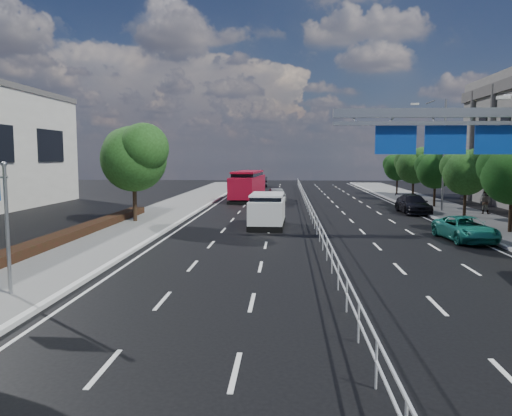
{
  "coord_description": "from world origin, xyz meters",
  "views": [
    {
      "loc": [
        -1.75,
        -14.98,
        4.48
      ],
      "look_at": [
        -2.99,
        5.18,
        2.4
      ],
      "focal_mm": 35.0,
      "sensor_mm": 36.0,
      "label": 1
    }
  ],
  "objects_px": {
    "near_car_dark": "(262,182)",
    "parked_car_dark": "(413,204)",
    "near_car_silver": "(276,194)",
    "pedestrian_b": "(485,202)",
    "parked_car_teal": "(465,229)",
    "red_bus": "(248,185)",
    "overhead_gantry": "(462,133)",
    "white_minivan": "(267,211)"
  },
  "relations": [
    {
      "from": "red_bus",
      "to": "pedestrian_b",
      "type": "xyz_separation_m",
      "value": [
        19.15,
        -12.21,
        -0.53
      ]
    },
    {
      "from": "white_minivan",
      "to": "pedestrian_b",
      "type": "bearing_deg",
      "value": 25.56
    },
    {
      "from": "parked_car_teal",
      "to": "parked_car_dark",
      "type": "relative_size",
      "value": 0.93
    },
    {
      "from": "overhead_gantry",
      "to": "parked_car_teal",
      "type": "height_order",
      "value": "overhead_gantry"
    },
    {
      "from": "red_bus",
      "to": "pedestrian_b",
      "type": "height_order",
      "value": "red_bus"
    },
    {
      "from": "parked_car_teal",
      "to": "overhead_gantry",
      "type": "bearing_deg",
      "value": -123.6
    },
    {
      "from": "red_bus",
      "to": "parked_car_teal",
      "type": "bearing_deg",
      "value": -56.07
    },
    {
      "from": "near_car_silver",
      "to": "white_minivan",
      "type": "bearing_deg",
      "value": 81.73
    },
    {
      "from": "white_minivan",
      "to": "parked_car_dark",
      "type": "relative_size",
      "value": 1.01
    },
    {
      "from": "near_car_dark",
      "to": "pedestrian_b",
      "type": "height_order",
      "value": "pedestrian_b"
    },
    {
      "from": "overhead_gantry",
      "to": "parked_car_teal",
      "type": "bearing_deg",
      "value": 61.49
    },
    {
      "from": "white_minivan",
      "to": "parked_car_teal",
      "type": "xyz_separation_m",
      "value": [
        10.78,
        -4.65,
        -0.41
      ]
    },
    {
      "from": "white_minivan",
      "to": "near_car_silver",
      "type": "xyz_separation_m",
      "value": [
        0.14,
        18.36,
        -0.32
      ]
    },
    {
      "from": "overhead_gantry",
      "to": "parked_car_teal",
      "type": "relative_size",
      "value": 2.2
    },
    {
      "from": "overhead_gantry",
      "to": "parked_car_dark",
      "type": "bearing_deg",
      "value": 84.11
    },
    {
      "from": "parked_car_teal",
      "to": "red_bus",
      "type": "bearing_deg",
      "value": 114.24
    },
    {
      "from": "overhead_gantry",
      "to": "parked_car_dark",
      "type": "relative_size",
      "value": 2.05
    },
    {
      "from": "white_minivan",
      "to": "near_car_dark",
      "type": "xyz_separation_m",
      "value": [
        -2.48,
        43.16,
        -0.31
      ]
    },
    {
      "from": "overhead_gantry",
      "to": "pedestrian_b",
      "type": "xyz_separation_m",
      "value": [
        6.66,
        13.84,
        -4.56
      ]
    },
    {
      "from": "near_car_silver",
      "to": "parked_car_dark",
      "type": "distance_m",
      "value": 14.86
    },
    {
      "from": "near_car_silver",
      "to": "parked_car_teal",
      "type": "xyz_separation_m",
      "value": [
        10.64,
        -23.01,
        -0.1
      ]
    },
    {
      "from": "near_car_dark",
      "to": "pedestrian_b",
      "type": "bearing_deg",
      "value": 115.08
    },
    {
      "from": "near_car_silver",
      "to": "pedestrian_b",
      "type": "bearing_deg",
      "value": 137.76
    },
    {
      "from": "overhead_gantry",
      "to": "red_bus",
      "type": "relative_size",
      "value": 1.0
    },
    {
      "from": "parked_car_teal",
      "to": "near_car_dark",
      "type": "bearing_deg",
      "value": 100.41
    },
    {
      "from": "near_car_dark",
      "to": "parked_car_dark",
      "type": "xyz_separation_m",
      "value": [
        13.76,
        -34.63,
        -0.02
      ]
    },
    {
      "from": "parked_car_teal",
      "to": "pedestrian_b",
      "type": "bearing_deg",
      "value": 59.68
    },
    {
      "from": "red_bus",
      "to": "near_car_silver",
      "type": "bearing_deg",
      "value": -15.9
    },
    {
      "from": "overhead_gantry",
      "to": "parked_car_teal",
      "type": "xyz_separation_m",
      "value": [
        1.06,
        1.95,
        -4.96
      ]
    },
    {
      "from": "overhead_gantry",
      "to": "near_car_dark",
      "type": "xyz_separation_m",
      "value": [
        -12.2,
        49.75,
        -4.86
      ]
    },
    {
      "from": "red_bus",
      "to": "near_car_dark",
      "type": "bearing_deg",
      "value": 93.9
    },
    {
      "from": "white_minivan",
      "to": "pedestrian_b",
      "type": "distance_m",
      "value": 17.91
    },
    {
      "from": "near_car_dark",
      "to": "parked_car_teal",
      "type": "xyz_separation_m",
      "value": [
        13.26,
        -47.81,
        -0.1
      ]
    },
    {
      "from": "parked_car_teal",
      "to": "white_minivan",
      "type": "bearing_deg",
      "value": 151.56
    },
    {
      "from": "red_bus",
      "to": "parked_car_teal",
      "type": "distance_m",
      "value": 27.66
    },
    {
      "from": "red_bus",
      "to": "near_car_dark",
      "type": "relative_size",
      "value": 2.26
    },
    {
      "from": "red_bus",
      "to": "pedestrian_b",
      "type": "distance_m",
      "value": 22.71
    },
    {
      "from": "white_minivan",
      "to": "red_bus",
      "type": "height_order",
      "value": "red_bus"
    },
    {
      "from": "white_minivan",
      "to": "red_bus",
      "type": "bearing_deg",
      "value": 99.82
    },
    {
      "from": "parked_car_dark",
      "to": "pedestrian_b",
      "type": "distance_m",
      "value": 5.27
    },
    {
      "from": "near_car_silver",
      "to": "red_bus",
      "type": "bearing_deg",
      "value": -28.33
    },
    {
      "from": "near_car_silver",
      "to": "near_car_dark",
      "type": "xyz_separation_m",
      "value": [
        -2.62,
        24.8,
        0.01
      ]
    }
  ]
}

